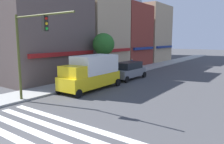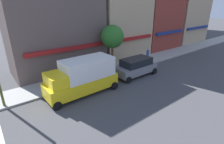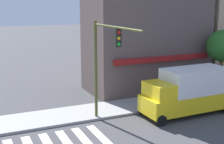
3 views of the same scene
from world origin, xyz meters
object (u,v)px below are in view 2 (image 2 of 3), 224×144
object	(u,v)px
suv_grey	(136,67)
street_tree	(112,37)
pedestrian_blue_shirt	(148,55)
pedestrian_grey_coat	(91,70)
pedestrian_red_jacket	(103,64)
box_truck_yellow	(82,76)

from	to	relation	value
suv_grey	street_tree	bearing A→B (deg)	110.03
suv_grey	street_tree	xyz separation A→B (m)	(-1.03, 2.80, 2.87)
pedestrian_blue_shirt	pedestrian_grey_coat	xyz separation A→B (m)	(-8.67, -0.27, 0.00)
suv_grey	pedestrian_grey_coat	bearing A→B (deg)	156.56
pedestrian_red_jacket	street_tree	world-z (taller)	street_tree
street_tree	pedestrian_blue_shirt	bearing A→B (deg)	-6.78
suv_grey	pedestrian_blue_shirt	world-z (taller)	suv_grey
suv_grey	pedestrian_red_jacket	world-z (taller)	suv_grey
box_truck_yellow	street_tree	distance (m)	6.50
pedestrian_red_jacket	pedestrian_grey_coat	xyz separation A→B (m)	(-2.02, -0.90, 0.00)
pedestrian_red_jacket	street_tree	xyz separation A→B (m)	(1.36, 0.00, 2.83)
box_truck_yellow	pedestrian_red_jacket	distance (m)	4.93
pedestrian_blue_shirt	box_truck_yellow	bearing A→B (deg)	-56.90
pedestrian_blue_shirt	pedestrian_red_jacket	xyz separation A→B (m)	(-6.65, 0.63, 0.00)
box_truck_yellow	street_tree	world-z (taller)	street_tree
pedestrian_grey_coat	street_tree	xyz separation A→B (m)	(3.38, 0.90, 2.83)
pedestrian_red_jacket	pedestrian_blue_shirt	bearing A→B (deg)	-111.59
pedestrian_blue_shirt	street_tree	world-z (taller)	street_tree
street_tree	suv_grey	bearing A→B (deg)	-69.82
box_truck_yellow	pedestrian_red_jacket	size ratio (longest dim) A/B	3.52
pedestrian_red_jacket	street_tree	bearing A→B (deg)	-106.12
pedestrian_blue_shirt	pedestrian_red_jacket	world-z (taller)	same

